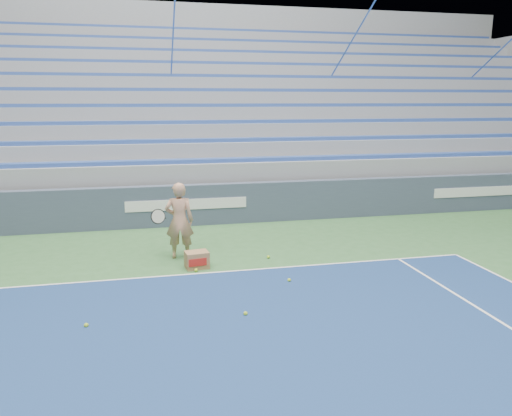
% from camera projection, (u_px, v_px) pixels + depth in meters
% --- Properties ---
extents(sponsor_barrier, '(30.00, 0.32, 1.10)m').
position_uv_depth(sponsor_barrier, '(187.00, 205.00, 13.38)').
color(sponsor_barrier, '#3C475B').
rests_on(sponsor_barrier, ground).
extents(bleachers, '(31.00, 9.15, 7.30)m').
position_uv_depth(bleachers, '(172.00, 127.00, 18.46)').
color(bleachers, gray).
rests_on(bleachers, ground).
extents(tennis_player, '(0.92, 0.85, 1.63)m').
position_uv_depth(tennis_player, '(179.00, 221.00, 10.50)').
color(tennis_player, tan).
rests_on(tennis_player, ground).
extents(ball_box, '(0.49, 0.41, 0.34)m').
position_uv_depth(ball_box, '(197.00, 260.00, 9.99)').
color(ball_box, olive).
rests_on(ball_box, ground).
extents(tennis_ball_0, '(0.07, 0.07, 0.07)m').
position_uv_depth(tennis_ball_0, '(245.00, 314.00, 7.78)').
color(tennis_ball_0, '#B3D62B').
rests_on(tennis_ball_0, ground).
extents(tennis_ball_1, '(0.07, 0.07, 0.07)m').
position_uv_depth(tennis_ball_1, '(196.00, 270.00, 9.78)').
color(tennis_ball_1, '#B3D62B').
rests_on(tennis_ball_1, ground).
extents(tennis_ball_2, '(0.07, 0.07, 0.07)m').
position_uv_depth(tennis_ball_2, '(289.00, 280.00, 9.24)').
color(tennis_ball_2, '#B3D62B').
rests_on(tennis_ball_2, ground).
extents(tennis_ball_3, '(0.07, 0.07, 0.07)m').
position_uv_depth(tennis_ball_3, '(268.00, 257.00, 10.62)').
color(tennis_ball_3, '#B3D62B').
rests_on(tennis_ball_3, ground).
extents(tennis_ball_4, '(0.07, 0.07, 0.07)m').
position_uv_depth(tennis_ball_4, '(86.00, 325.00, 7.38)').
color(tennis_ball_4, '#B3D62B').
rests_on(tennis_ball_4, ground).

